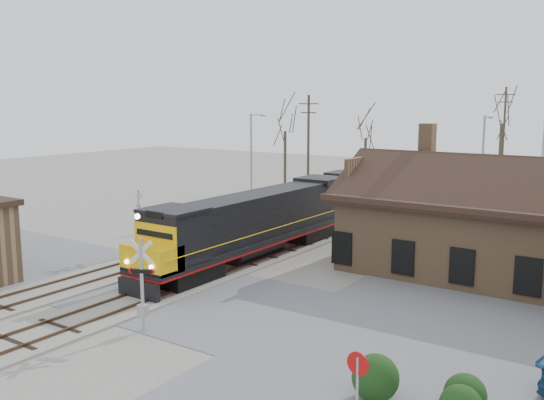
{
  "coord_description": "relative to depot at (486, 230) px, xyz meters",
  "views": [
    {
      "loc": [
        20.43,
        -20.46,
        9.14
      ],
      "look_at": [
        0.21,
        9.0,
        3.32
      ],
      "focal_mm": 40.0,
      "sensor_mm": 36.0,
      "label": 1
    }
  ],
  "objects": [
    {
      "name": "locomotive_lead",
      "position": [
        -11.99,
        -5.13,
        -0.28
      ],
      "size": [
        2.72,
        18.24,
        4.04
      ],
      "color": "black",
      "rests_on": "ground"
    },
    {
      "name": "crossbuck_far",
      "position": [
        -18.24,
        -7.64,
        -0.55
      ],
      "size": [
        1.09,
        0.44,
        3.95
      ],
      "rotation": [
        0.0,
        0.0,
        2.82
      ],
      "color": "#A5A8AD",
      "rests_on": "ground"
    },
    {
      "name": "crossbuck_near",
      "position": [
        -8.97,
        -16.26,
        -0.58
      ],
      "size": [
        1.05,
        0.49,
        3.86
      ],
      "rotation": [
        0.0,
        0.0,
        0.39
      ],
      "color": "#A5A8AD",
      "rests_on": "ground"
    },
    {
      "name": "track_main",
      "position": [
        -11.99,
        3.0,
        -2.34
      ],
      "size": [
        3.4,
        90.0,
        0.24
      ],
      "color": "#A19B91",
      "rests_on": "ground"
    },
    {
      "name": "streetlight_c",
      "position": [
        -1.24,
        20.8,
        2.86
      ],
      "size": [
        0.25,
        2.04,
        9.45
      ],
      "color": "#A5A8AD",
      "rests_on": "ground"
    },
    {
      "name": "ground",
      "position": [
        -11.99,
        -12.0,
        -2.41
      ],
      "size": [
        140.0,
        140.0,
        0.0
      ],
      "primitive_type": "plane",
      "color": "#A19B91",
      "rests_on": "ground"
    },
    {
      "name": "depot",
      "position": [
        0.0,
        0.0,
        0.0
      ],
      "size": [
        15.2,
        9.31,
        7.9
      ],
      "color": "#97714E",
      "rests_on": "ground"
    },
    {
      "name": "hedge_a",
      "position": [
        1.16,
        -16.22,
        -1.67
      ],
      "size": [
        1.47,
        1.47,
        1.47
      ],
      "primitive_type": "sphere",
      "color": "black",
      "rests_on": "ground"
    },
    {
      "name": "streetlight_a",
      "position": [
        -20.62,
        7.04,
        2.22
      ],
      "size": [
        0.25,
        2.04,
        8.19
      ],
      "color": "#A5A8AD",
      "rests_on": "ground"
    },
    {
      "name": "tree_b",
      "position": [
        -20.35,
        27.39,
        3.69
      ],
      "size": [
        3.5,
        3.5,
        8.58
      ],
      "color": "#382D23",
      "rests_on": "ground"
    },
    {
      "name": "tree_c",
      "position": [
        -7.86,
        33.91,
        5.56
      ],
      "size": [
        4.56,
        4.56,
        11.18
      ],
      "color": "#382D23",
      "rests_on": "ground"
    },
    {
      "name": "do_not_enter_sign",
      "position": [
        1.47,
        -18.12,
        -0.79
      ],
      "size": [
        0.7,
        0.1,
        2.33
      ],
      "rotation": [
        0.0,
        0.0,
        -0.09
      ],
      "color": "#A5A8AD",
      "rests_on": "ground"
    },
    {
      "name": "tree_a",
      "position": [
        -27.19,
        21.92,
        4.59
      ],
      "size": [
        4.01,
        4.01,
        9.83
      ],
      "color": "#382D23",
      "rests_on": "ground"
    },
    {
      "name": "utility_pole_a",
      "position": [
        -20.2,
        15.13,
        2.69
      ],
      "size": [
        2.0,
        0.24,
        9.74
      ],
      "color": "#382D23",
      "rests_on": "ground"
    },
    {
      "name": "locomotive_trailing",
      "position": [
        -11.99,
        13.38,
        -0.28
      ],
      "size": [
        2.72,
        18.24,
        3.83
      ],
      "color": "black",
      "rests_on": "ground"
    },
    {
      "name": "streetlight_b",
      "position": [
        -3.94,
        13.15,
        2.19
      ],
      "size": [
        0.25,
        2.04,
        8.14
      ],
      "color": "#A5A8AD",
      "rests_on": "ground"
    },
    {
      "name": "road",
      "position": [
        -11.99,
        -12.0,
        -2.39
      ],
      "size": [
        60.0,
        9.0,
        0.03
      ],
      "primitive_type": "cube",
      "color": "slate",
      "rests_on": "ground"
    },
    {
      "name": "utility_pole_b",
      "position": [
        -8.08,
        35.87,
        3.17
      ],
      "size": [
        2.0,
        0.24,
        10.69
      ],
      "color": "#382D23",
      "rests_on": "ground"
    },
    {
      "name": "track_siding",
      "position": [
        -16.49,
        3.0,
        -2.34
      ],
      "size": [
        3.4,
        90.0,
        0.24
      ],
      "color": "#A19B91",
      "rests_on": "ground"
    },
    {
      "name": "hedge_b",
      "position": [
        3.71,
        -15.55,
        -1.78
      ],
      "size": [
        1.26,
        1.26,
        1.26
      ],
      "primitive_type": "sphere",
      "color": "black",
      "rests_on": "ground"
    }
  ]
}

